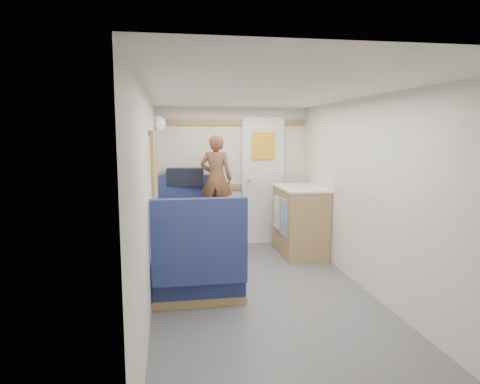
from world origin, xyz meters
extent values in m
plane|color=#515156|center=(0.00, 0.00, 0.00)|extent=(4.50, 4.50, 0.00)
plane|color=silver|center=(0.00, 0.00, 2.00)|extent=(4.50, 4.50, 0.00)
cube|color=silver|center=(0.00, 2.25, 1.00)|extent=(2.20, 0.02, 2.00)
cube|color=silver|center=(-1.10, 0.00, 1.00)|extent=(0.02, 4.50, 2.00)
cube|color=silver|center=(1.10, 0.00, 1.00)|extent=(0.02, 4.50, 2.00)
cube|color=olive|center=(0.00, 2.23, 0.85)|extent=(2.15, 0.02, 0.08)
cube|color=olive|center=(0.00, 2.23, 1.78)|extent=(2.15, 0.02, 0.08)
cube|color=#ADB69B|center=(-1.08, 1.00, 1.25)|extent=(0.04, 1.30, 0.72)
cube|color=white|center=(0.45, 2.22, 0.93)|extent=(0.62, 0.04, 1.86)
cube|color=gold|center=(0.45, 2.19, 1.45)|extent=(0.34, 0.03, 0.40)
cylinder|color=silver|center=(0.23, 2.17, 0.95)|extent=(0.04, 0.10, 0.04)
cube|color=white|center=(-0.65, 1.00, 0.70)|extent=(0.62, 0.92, 0.04)
cylinder|color=silver|center=(-0.65, 1.00, 0.35)|extent=(0.08, 0.08, 0.66)
cylinder|color=silver|center=(-0.65, 1.00, 0.01)|extent=(0.36, 0.36, 0.03)
cube|color=navy|center=(-0.65, 1.80, 0.23)|extent=(0.88, 0.50, 0.45)
cube|color=navy|center=(-0.65, 2.08, 0.65)|extent=(0.88, 0.10, 0.80)
cube|color=olive|center=(-0.65, 1.80, 0.04)|extent=(0.90, 0.52, 0.08)
cube|color=navy|center=(-0.65, 0.20, 0.23)|extent=(0.88, 0.50, 0.45)
cube|color=navy|center=(-0.65, -0.08, 0.65)|extent=(0.88, 0.10, 0.80)
cube|color=olive|center=(-0.65, 0.20, 0.04)|extent=(0.90, 0.52, 0.08)
cube|color=olive|center=(-0.65, 2.12, 0.88)|extent=(0.90, 0.14, 0.04)
sphere|color=white|center=(-1.04, 1.85, 1.75)|extent=(0.20, 0.20, 0.20)
cube|color=olive|center=(0.82, 1.55, 0.45)|extent=(0.54, 0.90, 0.90)
cube|color=silver|center=(0.82, 1.55, 0.91)|extent=(0.56, 0.92, 0.03)
cube|color=#5972B2|center=(0.54, 1.37, 0.55)|extent=(0.01, 0.30, 0.48)
cube|color=silver|center=(0.54, 1.73, 0.55)|extent=(0.01, 0.28, 0.44)
imported|color=brown|center=(-0.30, 1.70, 1.03)|extent=(0.49, 0.39, 1.17)
cube|color=black|center=(-0.69, 2.12, 1.02)|extent=(0.53, 0.30, 0.24)
cube|color=white|center=(-0.53, 0.74, 0.73)|extent=(0.28, 0.36, 0.02)
sphere|color=orange|center=(-0.43, 0.81, 0.78)|extent=(0.08, 0.08, 0.08)
cube|color=#EADF87|center=(-0.67, 0.64, 0.76)|extent=(0.11, 0.08, 0.04)
cylinder|color=white|center=(-0.63, 0.92, 0.72)|extent=(0.06, 0.06, 0.01)
cylinder|color=white|center=(-0.63, 0.92, 0.78)|extent=(0.01, 0.01, 0.10)
sphere|color=#4A0713|center=(-0.63, 0.92, 0.85)|extent=(0.08, 0.08, 0.08)
cylinder|color=white|center=(-0.85, 0.66, 0.78)|extent=(0.07, 0.07, 0.11)
cylinder|color=brown|center=(-0.47, 0.94, 0.77)|extent=(0.06, 0.06, 0.09)
cylinder|color=black|center=(-0.67, 1.19, 0.77)|extent=(0.03, 0.03, 0.09)
cylinder|color=silver|center=(-0.76, 1.14, 0.77)|extent=(0.04, 0.04, 0.09)
cube|color=olive|center=(-0.43, 1.22, 0.77)|extent=(0.21, 0.28, 0.10)
camera|label=1|loc=(-0.91, -3.90, 1.64)|focal=32.00mm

